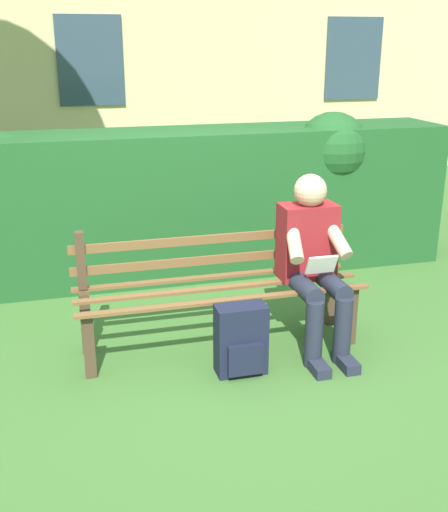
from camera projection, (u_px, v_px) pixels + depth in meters
The scene contains 5 objects.
ground at pixel (220, 347), 4.33m from camera, with size 60.00×60.00×0.00m, color #3D6B2D.
park_bench at pixel (218, 287), 4.25m from camera, with size 1.94×0.49×0.84m.
person_seated at pixel (313, 259), 4.18m from camera, with size 0.44×0.73×1.18m.
hedge_backdrop at pixel (166, 200), 5.50m from camera, with size 5.15×0.79×1.41m.
backpack at pixel (241, 340), 3.94m from camera, with size 0.32×0.24×0.46m.
Camera 1 is at (0.98, 3.76, 2.01)m, focal length 43.95 mm.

